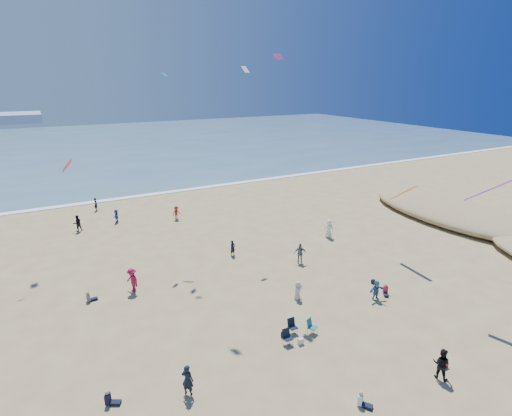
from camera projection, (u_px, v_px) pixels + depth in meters
ocean at (75, 147)px, 95.75m from camera, size 220.00×100.00×0.06m
surf_line at (112, 200)px, 54.02m from camera, size 220.00×1.20×0.08m
standing_flyers at (211, 266)px, 33.01m from camera, size 29.64×42.64×1.93m
seated_group at (278, 358)px, 22.77m from camera, size 21.38×25.69×0.84m
chair_cluster at (298, 330)px, 25.17m from camera, size 2.70×1.41×1.00m
white_tote at (301, 341)px, 24.59m from camera, size 0.35×0.20×0.40m
black_backpack at (284, 335)px, 25.23m from camera, size 0.30×0.22×0.38m
cooler at (444, 365)px, 22.62m from camera, size 0.45×0.30×0.30m
navy_bag at (373, 281)px, 31.92m from camera, size 0.28×0.18×0.34m
kites_aloft at (323, 89)px, 26.69m from camera, size 42.31×41.57×28.48m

